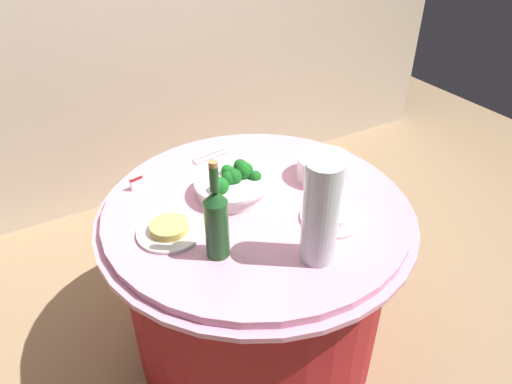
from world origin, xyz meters
TOP-DOWN VIEW (x-y plane):
  - ground_plane at (0.00, 0.00)m, footprint 6.00×6.00m
  - buffet_table at (0.00, 0.00)m, footprint 1.16×1.16m
  - broccoli_bowl at (-0.05, 0.09)m, footprint 0.28×0.28m
  - plate_stack at (0.32, 0.02)m, footprint 0.21×0.21m
  - wine_bottle at (-0.24, -0.18)m, footprint 0.07×0.07m
  - decorative_fruit_vase at (0.02, -0.34)m, footprint 0.11×0.11m
  - serving_tongs at (-0.01, 0.39)m, footprint 0.17×0.07m
  - food_plate_rice at (0.18, -0.21)m, footprint 0.22×0.22m
  - food_plate_noodles at (-0.33, -0.01)m, footprint 0.22×0.22m
  - label_placard_front at (-0.34, 0.31)m, footprint 0.05×0.02m

SIDE VIEW (x-z plane):
  - ground_plane at x=0.00m, z-range 0.00..0.00m
  - buffet_table at x=0.00m, z-range 0.01..0.75m
  - serving_tongs at x=-0.01m, z-range 0.74..0.75m
  - food_plate_rice at x=0.18m, z-range 0.74..0.77m
  - food_plate_noodles at x=-0.33m, z-range 0.73..0.77m
  - label_placard_front at x=-0.34m, z-range 0.74..0.80m
  - broccoli_bowl at x=-0.05m, z-range 0.73..0.84m
  - plate_stack at x=0.32m, z-range 0.74..0.83m
  - wine_bottle at x=-0.24m, z-range 0.70..1.04m
  - decorative_fruit_vase at x=0.02m, z-range 0.72..1.06m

